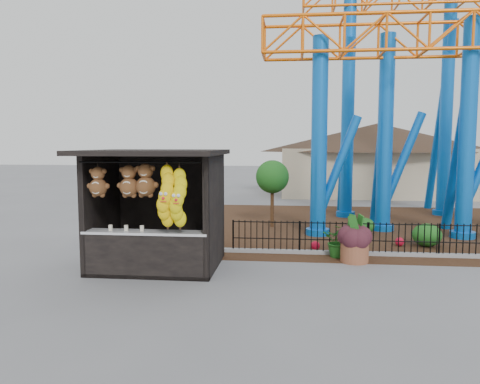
# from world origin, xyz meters

# --- Properties ---
(ground) EXTENTS (120.00, 120.00, 0.00)m
(ground) POSITION_xyz_m (0.00, 0.00, 0.00)
(ground) COLOR slate
(ground) RESTS_ON ground
(mulch_bed) EXTENTS (18.00, 12.00, 0.02)m
(mulch_bed) POSITION_xyz_m (4.00, 8.00, 0.01)
(mulch_bed) COLOR #331E11
(mulch_bed) RESTS_ON ground
(curb) EXTENTS (18.00, 0.18, 0.12)m
(curb) POSITION_xyz_m (4.00, 3.00, 0.06)
(curb) COLOR gray
(curb) RESTS_ON ground
(prize_booth) EXTENTS (3.50, 3.40, 3.12)m
(prize_booth) POSITION_xyz_m (-2.98, 0.89, 1.54)
(prize_booth) COLOR black
(prize_booth) RESTS_ON ground
(picket_fence) EXTENTS (12.20, 0.06, 1.00)m
(picket_fence) POSITION_xyz_m (4.90, 3.00, 0.50)
(picket_fence) COLOR black
(picket_fence) RESTS_ON ground
(roller_coaster) EXTENTS (11.00, 6.37, 10.82)m
(roller_coaster) POSITION_xyz_m (5.12, 8.23, 6.44)
(roller_coaster) COLOR blue
(roller_coaster) RESTS_ON ground
(terracotta_planter) EXTENTS (0.95, 0.95, 0.60)m
(terracotta_planter) POSITION_xyz_m (2.30, 2.20, 0.30)
(terracotta_planter) COLOR brown
(terracotta_planter) RESTS_ON ground
(planter_foliage) EXTENTS (0.70, 0.70, 0.64)m
(planter_foliage) POSITION_xyz_m (2.30, 2.20, 0.92)
(planter_foliage) COLOR #38161E
(planter_foliage) RESTS_ON terracotta_planter
(potted_plant) EXTENTS (1.08, 1.00, 0.98)m
(potted_plant) POSITION_xyz_m (1.93, 2.70, 0.49)
(potted_plant) COLOR #2B5819
(potted_plant) RESTS_ON ground
(landscaping) EXTENTS (8.90, 3.43, 0.73)m
(landscaping) POSITION_xyz_m (4.93, 5.19, 0.32)
(landscaping) COLOR #1A5318
(landscaping) RESTS_ON mulch_bed
(pavilion) EXTENTS (15.00, 15.00, 4.80)m
(pavilion) POSITION_xyz_m (6.00, 20.00, 3.07)
(pavilion) COLOR #BFAD8C
(pavilion) RESTS_ON ground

